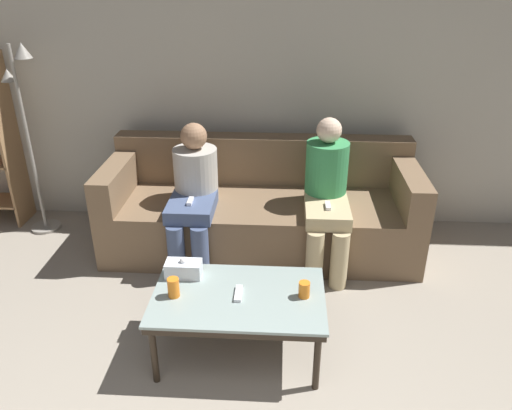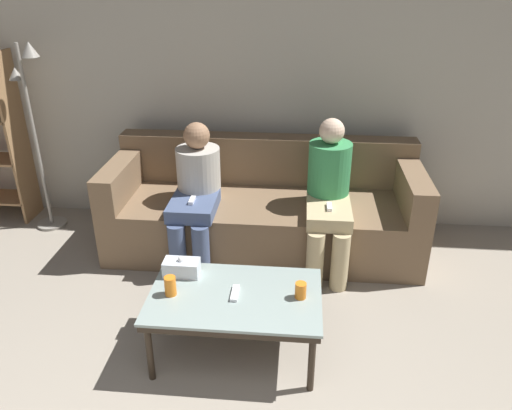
{
  "view_description": "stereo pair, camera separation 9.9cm",
  "coord_description": "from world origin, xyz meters",
  "px_view_note": "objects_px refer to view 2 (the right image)",
  "views": [
    {
      "loc": [
        0.18,
        -0.56,
        2.18
      ],
      "look_at": [
        0.0,
        2.47,
        0.7
      ],
      "focal_mm": 35.0,
      "sensor_mm": 36.0,
      "label": 1
    },
    {
      "loc": [
        0.28,
        -0.55,
        2.18
      ],
      "look_at": [
        0.0,
        2.47,
        0.7
      ],
      "focal_mm": 35.0,
      "sensor_mm": 36.0,
      "label": 2
    }
  ],
  "objects_px": {
    "game_remote": "(235,293)",
    "cup_near_left": "(301,290)",
    "tissue_box": "(182,267)",
    "seated_person_mid_left": "(329,191)",
    "cup_near_right": "(170,286)",
    "seated_person_left_end": "(196,189)",
    "standing_lamp": "(34,119)",
    "couch": "(264,210)",
    "coffee_table": "(235,300)"
  },
  "relations": [
    {
      "from": "coffee_table",
      "to": "seated_person_left_end",
      "type": "relative_size",
      "value": 0.93
    },
    {
      "from": "couch",
      "to": "coffee_table",
      "type": "distance_m",
      "value": 1.34
    },
    {
      "from": "game_remote",
      "to": "seated_person_mid_left",
      "type": "distance_m",
      "value": 1.26
    },
    {
      "from": "game_remote",
      "to": "seated_person_left_end",
      "type": "distance_m",
      "value": 1.21
    },
    {
      "from": "coffee_table",
      "to": "standing_lamp",
      "type": "bearing_deg",
      "value": 141.45
    },
    {
      "from": "cup_near_right",
      "to": "standing_lamp",
      "type": "relative_size",
      "value": 0.07
    },
    {
      "from": "cup_near_left",
      "to": "seated_person_mid_left",
      "type": "height_order",
      "value": "seated_person_mid_left"
    },
    {
      "from": "game_remote",
      "to": "seated_person_left_end",
      "type": "bearing_deg",
      "value": 111.96
    },
    {
      "from": "couch",
      "to": "cup_near_right",
      "type": "distance_m",
      "value": 1.45
    },
    {
      "from": "tissue_box",
      "to": "standing_lamp",
      "type": "bearing_deg",
      "value": 139.11
    },
    {
      "from": "coffee_table",
      "to": "cup_near_right",
      "type": "relative_size",
      "value": 8.5
    },
    {
      "from": "couch",
      "to": "cup_near_right",
      "type": "bearing_deg",
      "value": -107.76
    },
    {
      "from": "tissue_box",
      "to": "seated_person_left_end",
      "type": "bearing_deg",
      "value": 95.62
    },
    {
      "from": "tissue_box",
      "to": "game_remote",
      "type": "bearing_deg",
      "value": -26.56
    },
    {
      "from": "tissue_box",
      "to": "seated_person_left_end",
      "type": "xyz_separation_m",
      "value": [
        -0.09,
        0.93,
        0.12
      ]
    },
    {
      "from": "cup_near_right",
      "to": "seated_person_left_end",
      "type": "bearing_deg",
      "value": 93.69
    },
    {
      "from": "game_remote",
      "to": "standing_lamp",
      "type": "relative_size",
      "value": 0.09
    },
    {
      "from": "cup_near_right",
      "to": "seated_person_left_end",
      "type": "xyz_separation_m",
      "value": [
        -0.07,
        1.14,
        0.11
      ]
    },
    {
      "from": "couch",
      "to": "seated_person_mid_left",
      "type": "relative_size",
      "value": 2.18
    },
    {
      "from": "tissue_box",
      "to": "seated_person_mid_left",
      "type": "distance_m",
      "value": 1.33
    },
    {
      "from": "cup_near_right",
      "to": "tissue_box",
      "type": "bearing_deg",
      "value": 85.09
    },
    {
      "from": "game_remote",
      "to": "standing_lamp",
      "type": "distance_m",
      "value": 2.48
    },
    {
      "from": "tissue_box",
      "to": "seated_person_mid_left",
      "type": "bearing_deg",
      "value": 44.86
    },
    {
      "from": "standing_lamp",
      "to": "seated_person_mid_left",
      "type": "xyz_separation_m",
      "value": [
        2.47,
        -0.4,
        -0.38
      ]
    },
    {
      "from": "coffee_table",
      "to": "game_remote",
      "type": "relative_size",
      "value": 6.76
    },
    {
      "from": "cup_near_right",
      "to": "seated_person_mid_left",
      "type": "distance_m",
      "value": 1.49
    },
    {
      "from": "seated_person_left_end",
      "to": "game_remote",
      "type": "bearing_deg",
      "value": -68.04
    },
    {
      "from": "cup_near_left",
      "to": "tissue_box",
      "type": "relative_size",
      "value": 0.45
    },
    {
      "from": "standing_lamp",
      "to": "seated_person_left_end",
      "type": "relative_size",
      "value": 1.5
    },
    {
      "from": "game_remote",
      "to": "cup_near_left",
      "type": "bearing_deg",
      "value": 1.11
    },
    {
      "from": "seated_person_mid_left",
      "to": "coffee_table",
      "type": "bearing_deg",
      "value": -117.53
    },
    {
      "from": "tissue_box",
      "to": "cup_near_right",
      "type": "bearing_deg",
      "value": -94.91
    },
    {
      "from": "cup_near_left",
      "to": "standing_lamp",
      "type": "bearing_deg",
      "value": 146.6
    },
    {
      "from": "standing_lamp",
      "to": "seated_person_left_end",
      "type": "distance_m",
      "value": 1.55
    },
    {
      "from": "game_remote",
      "to": "seated_person_mid_left",
      "type": "relative_size",
      "value": 0.13
    },
    {
      "from": "game_remote",
      "to": "seated_person_left_end",
      "type": "xyz_separation_m",
      "value": [
        -0.45,
        1.11,
        0.16
      ]
    },
    {
      "from": "coffee_table",
      "to": "seated_person_mid_left",
      "type": "distance_m",
      "value": 1.27
    },
    {
      "from": "couch",
      "to": "seated_person_left_end",
      "type": "height_order",
      "value": "seated_person_left_end"
    },
    {
      "from": "coffee_table",
      "to": "cup_near_left",
      "type": "height_order",
      "value": "cup_near_left"
    },
    {
      "from": "coffee_table",
      "to": "cup_near_left",
      "type": "xyz_separation_m",
      "value": [
        0.38,
        0.01,
        0.09
      ]
    },
    {
      "from": "cup_near_left",
      "to": "tissue_box",
      "type": "xyz_separation_m",
      "value": [
        -0.74,
        0.17,
        0.0
      ]
    },
    {
      "from": "cup_near_left",
      "to": "cup_near_right",
      "type": "relative_size",
      "value": 0.82
    },
    {
      "from": "coffee_table",
      "to": "game_remote",
      "type": "height_order",
      "value": "game_remote"
    },
    {
      "from": "seated_person_mid_left",
      "to": "couch",
      "type": "bearing_deg",
      "value": 155.75
    },
    {
      "from": "game_remote",
      "to": "couch",
      "type": "bearing_deg",
      "value": 87.24
    },
    {
      "from": "couch",
      "to": "coffee_table",
      "type": "relative_size",
      "value": 2.48
    },
    {
      "from": "cup_near_right",
      "to": "game_remote",
      "type": "bearing_deg",
      "value": 4.92
    },
    {
      "from": "couch",
      "to": "cup_near_right",
      "type": "height_order",
      "value": "couch"
    },
    {
      "from": "cup_near_right",
      "to": "cup_near_left",
      "type": "bearing_deg",
      "value": 3.0
    },
    {
      "from": "couch",
      "to": "cup_near_left",
      "type": "xyz_separation_m",
      "value": [
        0.32,
        -1.33,
        0.16
      ]
    }
  ]
}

